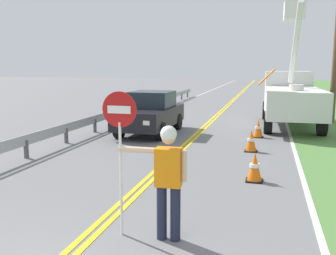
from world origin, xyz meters
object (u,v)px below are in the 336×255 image
(flagger_worker, at_px, (168,176))
(traffic_cone_tail, at_px, (258,129))
(traffic_cone_lead, at_px, (255,167))
(traffic_cone_mid, at_px, (251,141))
(utility_bucket_truck, at_px, (290,95))
(oncoming_sedan_nearest, at_px, (151,113))
(stop_sign_paddle, at_px, (120,131))

(flagger_worker, xyz_separation_m, traffic_cone_tail, (1.13, 9.17, -0.71))
(traffic_cone_lead, xyz_separation_m, traffic_cone_mid, (-0.23, 3.19, 0.00))
(traffic_cone_mid, xyz_separation_m, traffic_cone_tail, (0.15, 2.52, 0.00))
(utility_bucket_truck, bearing_deg, traffic_cone_lead, -97.58)
(traffic_cone_tail, bearing_deg, oncoming_sedan_nearest, -177.53)
(flagger_worker, distance_m, utility_bucket_truck, 12.95)
(stop_sign_paddle, relative_size, traffic_cone_mid, 3.33)
(stop_sign_paddle, distance_m, oncoming_sedan_nearest, 9.36)
(flagger_worker, height_order, traffic_cone_lead, flagger_worker)
(traffic_cone_lead, distance_m, traffic_cone_tail, 5.71)
(traffic_cone_mid, bearing_deg, traffic_cone_tail, 86.61)
(stop_sign_paddle, bearing_deg, traffic_cone_lead, 60.42)
(flagger_worker, xyz_separation_m, traffic_cone_lead, (1.21, 3.46, -0.71))
(flagger_worker, height_order, utility_bucket_truck, utility_bucket_truck)
(stop_sign_paddle, relative_size, oncoming_sedan_nearest, 0.56)
(traffic_cone_tail, bearing_deg, utility_bucket_truck, 69.74)
(oncoming_sedan_nearest, bearing_deg, traffic_cone_lead, -51.71)
(utility_bucket_truck, bearing_deg, stop_sign_paddle, -104.13)
(traffic_cone_lead, bearing_deg, stop_sign_paddle, -119.58)
(traffic_cone_mid, bearing_deg, oncoming_sedan_nearest, 150.55)
(flagger_worker, relative_size, traffic_cone_mid, 2.61)
(stop_sign_paddle, height_order, oncoming_sedan_nearest, stop_sign_paddle)
(stop_sign_paddle, height_order, utility_bucket_truck, utility_bucket_truck)
(flagger_worker, height_order, stop_sign_paddle, stop_sign_paddle)
(flagger_worker, distance_m, traffic_cone_lead, 3.73)
(oncoming_sedan_nearest, xyz_separation_m, traffic_cone_tail, (4.29, 0.18, -0.50))
(stop_sign_paddle, distance_m, traffic_cone_lead, 4.23)
(oncoming_sedan_nearest, relative_size, traffic_cone_mid, 5.91)
(utility_bucket_truck, distance_m, traffic_cone_lead, 9.40)
(stop_sign_paddle, xyz_separation_m, traffic_cone_lead, (1.98, 3.48, -1.37))
(traffic_cone_tail, bearing_deg, traffic_cone_lead, -89.23)
(flagger_worker, height_order, traffic_cone_mid, flagger_worker)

